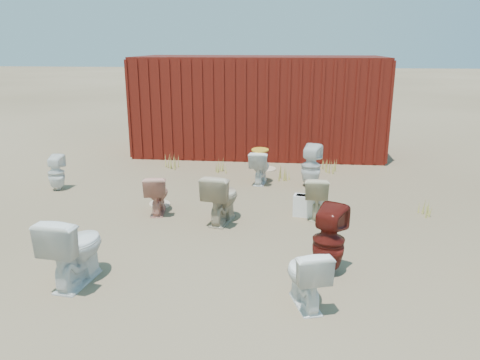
# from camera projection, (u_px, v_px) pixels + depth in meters

# --- Properties ---
(ground) EXTENTS (100.00, 100.00, 0.00)m
(ground) POSITION_uv_depth(u_px,v_px,m) (236.00, 225.00, 7.22)
(ground) COLOR brown
(ground) RESTS_ON ground
(shipping_container) EXTENTS (6.00, 2.40, 2.40)m
(shipping_container) POSITION_uv_depth(u_px,v_px,m) (259.00, 105.00, 11.85)
(shipping_container) COLOR #54120E
(shipping_container) RESTS_ON ground
(toilet_front_a) EXTENTS (0.58, 0.89, 0.86)m
(toilet_front_a) POSITION_uv_depth(u_px,v_px,m) (75.00, 248.00, 5.38)
(toilet_front_a) COLOR white
(toilet_front_a) RESTS_ON ground
(toilet_front_pink) EXTENTS (0.45, 0.69, 0.65)m
(toilet_front_pink) POSITION_uv_depth(u_px,v_px,m) (157.00, 194.00, 7.67)
(toilet_front_pink) COLOR tan
(toilet_front_pink) RESTS_ON ground
(toilet_front_c) EXTENTS (0.56, 0.75, 0.68)m
(toilet_front_c) POSITION_uv_depth(u_px,v_px,m) (306.00, 276.00, 4.93)
(toilet_front_c) COLOR white
(toilet_front_c) RESTS_ON ground
(toilet_front_maroon) EXTENTS (0.52, 0.52, 0.86)m
(toilet_front_maroon) POSITION_uv_depth(u_px,v_px,m) (329.00, 240.00, 5.59)
(toilet_front_maroon) COLOR #5D1510
(toilet_front_maroon) RESTS_ON ground
(toilet_back_a) EXTENTS (0.32, 0.33, 0.68)m
(toilet_back_a) POSITION_uv_depth(u_px,v_px,m) (56.00, 173.00, 8.87)
(toilet_back_a) COLOR white
(toilet_back_a) RESTS_ON ground
(toilet_back_beige_left) EXTENTS (0.60, 0.85, 0.79)m
(toilet_back_beige_left) POSITION_uv_depth(u_px,v_px,m) (221.00, 198.00, 7.26)
(toilet_back_beige_left) COLOR #BFAC8C
(toilet_back_beige_left) RESTS_ON ground
(toilet_back_beige_right) EXTENTS (0.41, 0.68, 0.68)m
(toilet_back_beige_right) POSITION_uv_depth(u_px,v_px,m) (316.00, 196.00, 7.50)
(toilet_back_beige_right) COLOR beige
(toilet_back_beige_right) RESTS_ON ground
(toilet_back_yellowlid) EXTENTS (0.44, 0.69, 0.67)m
(toilet_back_yellowlid) POSITION_uv_depth(u_px,v_px,m) (260.00, 167.00, 9.32)
(toilet_back_yellowlid) COLOR white
(toilet_back_yellowlid) RESTS_ON ground
(toilet_back_e) EXTENTS (0.48, 0.49, 0.83)m
(toilet_back_e) POSITION_uv_depth(u_px,v_px,m) (311.00, 166.00, 9.06)
(toilet_back_e) COLOR silver
(toilet_back_e) RESTS_ON ground
(yellow_lid) EXTENTS (0.34, 0.42, 0.02)m
(yellow_lid) POSITION_uv_depth(u_px,v_px,m) (260.00, 150.00, 9.22)
(yellow_lid) COLOR gold
(yellow_lid) RESTS_ON toilet_back_yellowlid
(loose_tank) EXTENTS (0.53, 0.28, 0.35)m
(loose_tank) POSITION_uv_depth(u_px,v_px,m) (309.00, 206.00, 7.54)
(loose_tank) COLOR white
(loose_tank) RESTS_ON ground
(loose_lid_near) EXTENTS (0.39, 0.50, 0.02)m
(loose_lid_near) POSITION_uv_depth(u_px,v_px,m) (267.00, 169.00, 10.41)
(loose_lid_near) COLOR beige
(loose_lid_near) RESTS_ON ground
(loose_lid_far) EXTENTS (0.52, 0.58, 0.02)m
(loose_lid_far) POSITION_uv_depth(u_px,v_px,m) (160.00, 204.00, 8.13)
(loose_lid_far) COLOR beige
(loose_lid_far) RESTS_ON ground
(weed_clump_a) EXTENTS (0.36, 0.36, 0.30)m
(weed_clump_a) POSITION_uv_depth(u_px,v_px,m) (171.00, 162.00, 10.44)
(weed_clump_a) COLOR #AB9F44
(weed_clump_a) RESTS_ON ground
(weed_clump_b) EXTENTS (0.32, 0.32, 0.28)m
(weed_clump_b) POSITION_uv_depth(u_px,v_px,m) (281.00, 173.00, 9.63)
(weed_clump_b) COLOR #AB9F44
(weed_clump_b) RESTS_ON ground
(weed_clump_c) EXTENTS (0.36, 0.36, 0.29)m
(weed_clump_c) POSITION_uv_depth(u_px,v_px,m) (332.00, 167.00, 10.04)
(weed_clump_c) COLOR #AB9F44
(weed_clump_c) RESTS_ON ground
(weed_clump_d) EXTENTS (0.30, 0.30, 0.28)m
(weed_clump_d) POSITION_uv_depth(u_px,v_px,m) (223.00, 166.00, 10.18)
(weed_clump_d) COLOR #AB9F44
(weed_clump_d) RESTS_ON ground
(weed_clump_e) EXTENTS (0.34, 0.34, 0.29)m
(weed_clump_e) POSITION_uv_depth(u_px,v_px,m) (329.00, 163.00, 10.36)
(weed_clump_e) COLOR #AB9F44
(weed_clump_e) RESTS_ON ground
(weed_clump_f) EXTENTS (0.28, 0.28, 0.24)m
(weed_clump_f) POSITION_uv_depth(u_px,v_px,m) (425.00, 208.00, 7.60)
(weed_clump_f) COLOR #AB9F44
(weed_clump_f) RESTS_ON ground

